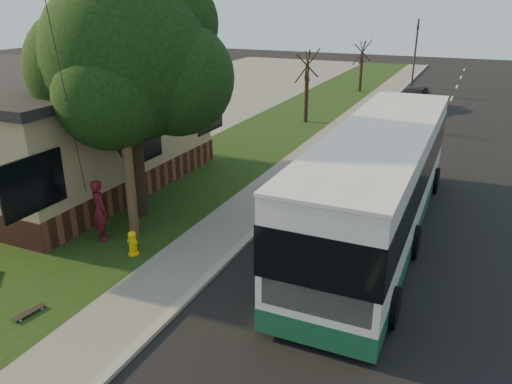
% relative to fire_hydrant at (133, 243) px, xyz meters
% --- Properties ---
extents(ground, '(120.00, 120.00, 0.00)m').
position_rel_fire_hydrant_xyz_m(ground, '(2.60, 0.00, -0.43)').
color(ground, black).
rests_on(ground, ground).
extents(road, '(8.00, 80.00, 0.01)m').
position_rel_fire_hydrant_xyz_m(road, '(6.60, 10.00, -0.43)').
color(road, black).
rests_on(road, ground).
extents(curb, '(0.25, 80.00, 0.12)m').
position_rel_fire_hydrant_xyz_m(curb, '(2.60, 10.00, -0.37)').
color(curb, gray).
rests_on(curb, ground).
extents(sidewalk, '(2.00, 80.00, 0.08)m').
position_rel_fire_hydrant_xyz_m(sidewalk, '(1.60, 10.00, -0.39)').
color(sidewalk, slate).
rests_on(sidewalk, ground).
extents(grass_verge, '(5.00, 80.00, 0.07)m').
position_rel_fire_hydrant_xyz_m(grass_verge, '(-1.90, 10.00, -0.40)').
color(grass_verge, black).
rests_on(grass_verge, ground).
extents(building_lot, '(15.00, 80.00, 0.04)m').
position_rel_fire_hydrant_xyz_m(building_lot, '(-11.90, 10.00, -0.41)').
color(building_lot, slate).
rests_on(building_lot, ground).
extents(fire_hydrant, '(0.32, 0.32, 0.74)m').
position_rel_fire_hydrant_xyz_m(fire_hydrant, '(0.00, 0.00, 0.00)').
color(fire_hydrant, '#F4B70C').
rests_on(fire_hydrant, grass_verge).
extents(utility_pole, '(2.86, 3.21, 9.07)m').
position_rel_fire_hydrant_xyz_m(utility_pole, '(-0.71, 0.99, 4.20)').
color(utility_pole, '#473321').
rests_on(utility_pole, ground).
extents(leafy_tree, '(6.30, 6.00, 7.80)m').
position_rel_fire_hydrant_xyz_m(leafy_tree, '(-1.57, 2.65, 4.73)').
color(leafy_tree, black).
rests_on(leafy_tree, grass_verge).
extents(bare_tree_near, '(1.38, 1.21, 4.31)m').
position_rel_fire_hydrant_xyz_m(bare_tree_near, '(-0.90, 18.00, 1.72)').
color(bare_tree_near, black).
rests_on(bare_tree_near, grass_verge).
extents(bare_tree_far, '(1.38, 1.21, 4.03)m').
position_rel_fire_hydrant_xyz_m(bare_tree_far, '(-0.40, 30.00, 1.57)').
color(bare_tree_far, black).
rests_on(bare_tree_far, grass_verge).
extents(traffic_signal, '(0.18, 0.22, 5.50)m').
position_rel_fire_hydrant_xyz_m(traffic_signal, '(3.10, 34.00, 2.73)').
color(traffic_signal, '#2D2D30').
rests_on(traffic_signal, ground).
extents(transit_bus, '(2.93, 12.68, 3.43)m').
position_rel_fire_hydrant_xyz_m(transit_bus, '(6.06, 4.33, 1.40)').
color(transit_bus, silver).
rests_on(transit_bus, ground).
extents(skateboarder, '(0.84, 0.75, 1.92)m').
position_rel_fire_hydrant_xyz_m(skateboarder, '(-1.46, 0.43, 0.60)').
color(skateboarder, '#4E0F1B').
rests_on(skateboarder, grass_verge).
extents(skateboard_main, '(0.32, 0.81, 0.07)m').
position_rel_fire_hydrant_xyz_m(skateboard_main, '(-0.41, -3.43, -0.31)').
color(skateboard_main, black).
rests_on(skateboard_main, grass_verge).
extents(dumpster, '(1.94, 1.76, 1.40)m').
position_rel_fire_hydrant_xyz_m(dumpster, '(-5.49, 8.29, 0.31)').
color(dumpster, black).
rests_on(dumpster, building_lot).
extents(distant_car, '(2.22, 4.75, 1.57)m').
position_rel_fire_hydrant_xyz_m(distant_car, '(4.41, 24.80, 0.35)').
color(distant_car, black).
rests_on(distant_car, ground).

